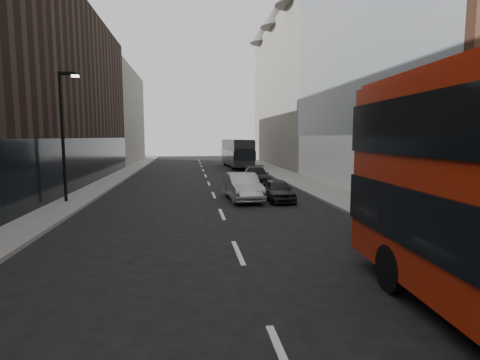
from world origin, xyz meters
name	(u,v)px	position (x,y,z in m)	size (l,w,h in m)	color
sidewalk_right	(304,183)	(7.50, 25.00, 0.07)	(3.00, 80.00, 0.15)	slate
sidewalk_left	(101,186)	(-8.00, 25.00, 0.07)	(2.00, 80.00, 0.15)	slate
building_modern_block	(382,44)	(11.47, 21.00, 9.90)	(5.03, 22.00, 20.00)	gray
building_victorian	(290,90)	(11.38, 44.00, 9.66)	(6.50, 24.00, 21.00)	#68645B
building_left_mid	(68,97)	(-11.50, 30.00, 7.00)	(5.00, 24.00, 14.00)	black
building_left_far	(118,117)	(-11.50, 52.00, 6.50)	(5.00, 20.00, 13.00)	#68645B
street_lamp	(64,128)	(-8.22, 18.00, 4.18)	(1.06, 0.22, 7.00)	black
grey_bus	(237,153)	(4.25, 41.67, 1.81)	(2.88, 10.55, 3.38)	black
car_a	(278,190)	(3.54, 17.40, 0.63)	(1.49, 3.70, 1.26)	black
car_b	(242,187)	(1.57, 18.00, 0.78)	(1.66, 4.75, 1.57)	#979A9F
car_c	(256,176)	(3.58, 24.86, 0.70)	(1.96, 4.81, 1.40)	black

